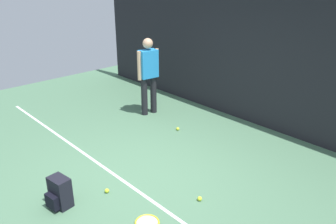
# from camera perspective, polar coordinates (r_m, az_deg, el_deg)

# --- Properties ---
(ground_plane) EXTENTS (12.00, 12.00, 0.00)m
(ground_plane) POSITION_cam_1_polar(r_m,az_deg,el_deg) (5.50, -3.10, -10.77)
(ground_plane) COLOR #4C7556
(back_fence) EXTENTS (10.00, 0.10, 2.71)m
(back_fence) POSITION_cam_1_polar(r_m,az_deg,el_deg) (7.10, 15.68, 8.17)
(back_fence) COLOR black
(back_fence) RESTS_ON ground
(court_line) EXTENTS (9.00, 0.05, 0.00)m
(court_line) POSITION_cam_1_polar(r_m,az_deg,el_deg) (5.32, -6.15, -12.16)
(court_line) COLOR white
(court_line) RESTS_ON ground
(tennis_player) EXTENTS (0.27, 0.53, 1.70)m
(tennis_player) POSITION_cam_1_polar(r_m,az_deg,el_deg) (7.51, -3.27, 6.64)
(tennis_player) COLOR black
(tennis_player) RESTS_ON ground
(tennis_racket) EXTENTS (0.59, 0.52, 0.03)m
(tennis_racket) POSITION_cam_1_polar(r_m,az_deg,el_deg) (4.62, -3.49, -18.10)
(tennis_racket) COLOR black
(tennis_racket) RESTS_ON ground
(backpack) EXTENTS (0.32, 0.31, 0.44)m
(backpack) POSITION_cam_1_polar(r_m,az_deg,el_deg) (5.02, -17.60, -12.70)
(backpack) COLOR black
(backpack) RESTS_ON ground
(tennis_ball_near_player) EXTENTS (0.07, 0.07, 0.07)m
(tennis_ball_near_player) POSITION_cam_1_polar(r_m,az_deg,el_deg) (5.01, 5.28, -14.13)
(tennis_ball_near_player) COLOR #CCE033
(tennis_ball_near_player) RESTS_ON ground
(tennis_ball_by_fence) EXTENTS (0.07, 0.07, 0.07)m
(tennis_ball_by_fence) POSITION_cam_1_polar(r_m,az_deg,el_deg) (5.22, -10.11, -12.74)
(tennis_ball_by_fence) COLOR #CCE033
(tennis_ball_by_fence) RESTS_ON ground
(tennis_ball_far_left) EXTENTS (0.07, 0.07, 0.07)m
(tennis_ball_far_left) POSITION_cam_1_polar(r_m,az_deg,el_deg) (6.98, 1.63, -2.80)
(tennis_ball_far_left) COLOR #CCE033
(tennis_ball_far_left) RESTS_ON ground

